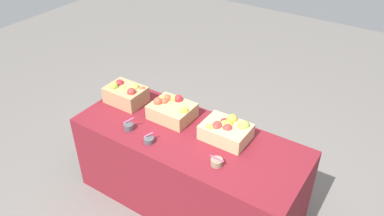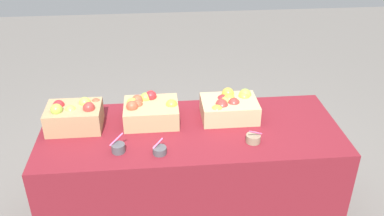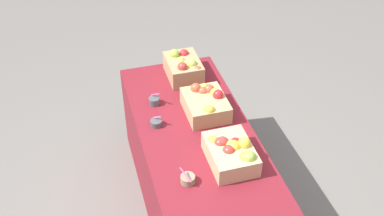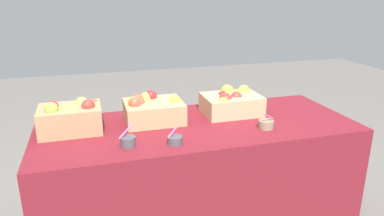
{
  "view_description": "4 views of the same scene",
  "coord_description": "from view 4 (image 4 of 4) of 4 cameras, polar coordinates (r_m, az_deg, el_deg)",
  "views": [
    {
      "loc": [
        1.33,
        -1.97,
        2.61
      ],
      "look_at": [
        0.03,
        0.01,
        1.0
      ],
      "focal_mm": 35.56,
      "sensor_mm": 36.0,
      "label": 1
    },
    {
      "loc": [
        -0.2,
        -2.24,
        2.17
      ],
      "look_at": [
        0.01,
        0.04,
        0.87
      ],
      "focal_mm": 39.2,
      "sensor_mm": 36.0,
      "label": 2
    },
    {
      "loc": [
        2.2,
        -0.68,
        2.81
      ],
      "look_at": [
        -0.08,
        -0.03,
        0.94
      ],
      "focal_mm": 43.36,
      "sensor_mm": 36.0,
      "label": 3
    },
    {
      "loc": [
        -0.61,
        -1.94,
        1.51
      ],
      "look_at": [
        -0.04,
        0.0,
        0.84
      ],
      "focal_mm": 33.56,
      "sensor_mm": 36.0,
      "label": 4
    }
  ],
  "objects": [
    {
      "name": "apple_crate_right",
      "position": [
        2.34,
        6.23,
        0.96
      ],
      "size": [
        0.36,
        0.27,
        0.17
      ],
      "color": "tan",
      "rests_on": "table"
    },
    {
      "name": "apple_crate_middle",
      "position": [
        2.21,
        -6.36,
        -0.21
      ],
      "size": [
        0.35,
        0.28,
        0.18
      ],
      "color": "tan",
      "rests_on": "table"
    },
    {
      "name": "apple_crate_left",
      "position": [
        2.14,
        -18.69,
        -1.41
      ],
      "size": [
        0.34,
        0.25,
        0.2
      ],
      "color": "tan",
      "rests_on": "table"
    },
    {
      "name": "sample_bowl_far",
      "position": [
        2.14,
        11.7,
        -2.52
      ],
      "size": [
        0.1,
        0.09,
        0.11
      ],
      "color": "gray",
      "rests_on": "table"
    },
    {
      "name": "sample_bowl_mid",
      "position": [
        1.89,
        -10.11,
        -5.21
      ],
      "size": [
        0.09,
        0.08,
        0.11
      ],
      "color": "#4C4C51",
      "rests_on": "table"
    },
    {
      "name": "sample_bowl_near",
      "position": [
        1.89,
        -2.74,
        -5.08
      ],
      "size": [
        0.08,
        0.08,
        0.09
      ],
      "color": "#4C4C51",
      "rests_on": "table"
    },
    {
      "name": "table",
      "position": [
        2.33,
        0.92,
        -11.11
      ],
      "size": [
        1.9,
        0.76,
        0.74
      ],
      "primitive_type": "cube",
      "color": "maroon",
      "rests_on": "ground_plane"
    }
  ]
}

